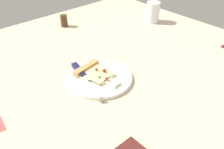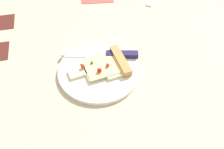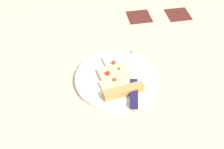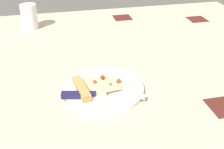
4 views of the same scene
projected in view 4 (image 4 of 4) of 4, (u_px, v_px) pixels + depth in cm
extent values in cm
cube|color=#C6B293|center=(125.00, 90.00, 87.33)|extent=(157.38, 157.38, 3.00)
cube|color=#4C1E19|center=(224.00, 107.00, 77.74)|extent=(9.00, 9.00, 0.20)
cube|color=#4C1E19|center=(197.00, 20.00, 139.86)|extent=(9.00, 9.00, 0.20)
cube|color=#4C1E19|center=(122.00, 18.00, 141.99)|extent=(9.00, 9.00, 0.20)
cylinder|color=white|center=(104.00, 89.00, 84.39)|extent=(24.66, 24.66, 1.33)
cube|color=beige|center=(91.00, 88.00, 82.52)|extent=(11.82, 7.68, 1.00)
cube|color=beige|center=(108.00, 84.00, 84.26)|extent=(8.00, 6.68, 1.00)
cube|color=beige|center=(123.00, 81.00, 85.85)|extent=(4.39, 5.71, 1.00)
cube|color=#EDD88C|center=(100.00, 84.00, 83.13)|extent=(10.68, 11.34, 0.30)
cube|color=tan|center=(81.00, 88.00, 81.26)|extent=(12.26, 4.49, 2.20)
sphere|color=red|center=(95.00, 82.00, 83.09)|extent=(1.12, 1.12, 1.12)
sphere|color=red|center=(119.00, 80.00, 83.52)|extent=(1.27, 1.27, 1.27)
sphere|color=#2D7A38|center=(110.00, 84.00, 82.19)|extent=(0.86, 0.86, 0.86)
sphere|color=#B21E14|center=(103.00, 77.00, 84.92)|extent=(1.40, 1.40, 1.40)
cube|color=silver|center=(120.00, 97.00, 79.19)|extent=(4.62, 12.14, 0.30)
cone|color=silver|center=(141.00, 97.00, 79.16)|extent=(2.39, 2.39, 2.00)
cube|color=#1E1947|center=(79.00, 95.00, 78.91)|extent=(4.37, 10.24, 1.60)
cylinder|color=white|center=(29.00, 17.00, 126.35)|extent=(7.37, 7.37, 11.33)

